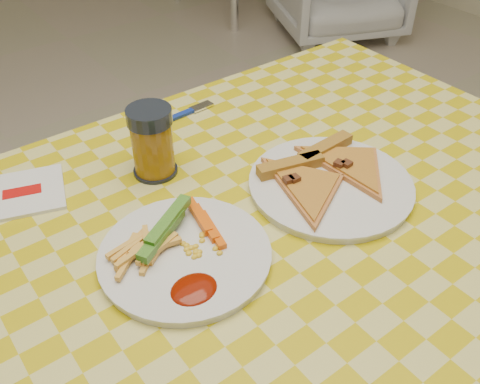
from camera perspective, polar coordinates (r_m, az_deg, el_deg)
name	(u,v)px	position (r m, az deg, el deg)	size (l,w,h in m)	color
table	(252,265)	(0.86, 1.32, -7.84)	(1.28, 0.88, 0.76)	white
plate_left	(185,256)	(0.77, -5.88, -6.84)	(0.24, 0.24, 0.01)	silver
plate_right	(330,186)	(0.90, 9.62, 0.64)	(0.27, 0.27, 0.01)	silver
fries_veggies	(173,244)	(0.77, -7.15, -5.52)	(0.20, 0.18, 0.04)	#E9B94A
pizza_slices	(326,173)	(0.90, 9.14, 2.00)	(0.28, 0.26, 0.02)	#CA793E
drink_glass	(152,142)	(0.91, -9.34, 5.24)	(0.08, 0.08, 0.12)	black
napkin	(22,193)	(0.95, -22.19, -0.11)	(0.16, 0.16, 0.01)	silver
fork	(181,115)	(1.09, -6.33, 8.19)	(0.16, 0.03, 0.01)	navy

